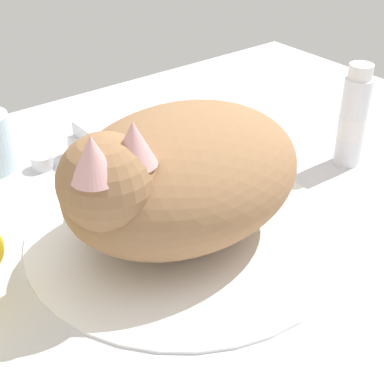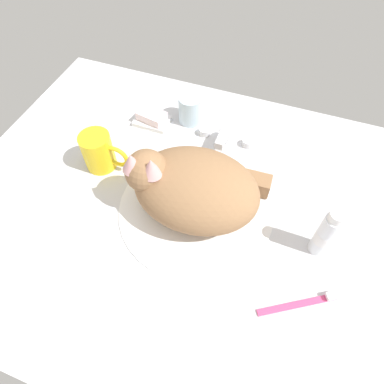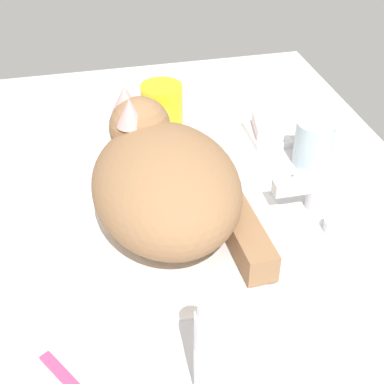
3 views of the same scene
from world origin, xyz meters
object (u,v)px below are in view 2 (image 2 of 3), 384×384
object	(u,v)px
cat	(192,187)
soap_bar	(152,116)
faucet	(225,136)
toothbrush	(303,303)
coffee_mug	(99,152)
rinse_cup	(191,109)
toothpaste_bottle	(326,234)

from	to	relation	value
cat	soap_bar	bearing A→B (deg)	131.69
faucet	toothbrush	bearing A→B (deg)	-53.42
faucet	toothbrush	world-z (taller)	faucet
faucet	soap_bar	bearing A→B (deg)	179.26
faucet	toothbrush	xyz separation A→B (cm)	(25.52, -34.39, -1.66)
soap_bar	toothbrush	distance (cm)	57.47
faucet	coffee_mug	size ratio (longest dim) A/B	1.25
rinse_cup	soap_bar	bearing A→B (deg)	-154.21
cat	toothbrush	world-z (taller)	cat
soap_bar	toothbrush	size ratio (longest dim) A/B	0.52
soap_bar	toothbrush	bearing A→B (deg)	-37.10
cat	soap_bar	xyz separation A→B (cm)	(-19.32, 21.69, -5.31)
faucet	toothbrush	distance (cm)	42.86
rinse_cup	toothbrush	size ratio (longest dim) A/B	0.55
coffee_mug	toothpaste_bottle	size ratio (longest dim) A/B	0.86
toothpaste_bottle	toothbrush	size ratio (longest dim) A/B	0.97
coffee_mug	toothbrush	distance (cm)	53.82
cat	toothbrush	size ratio (longest dim) A/B	2.07
cat	toothpaste_bottle	bearing A→B (deg)	-1.45
toothpaste_bottle	toothbrush	bearing A→B (deg)	-93.66
toothpaste_bottle	soap_bar	bearing A→B (deg)	154.34
coffee_mug	faucet	bearing A→B (deg)	34.37
faucet	rinse_cup	distance (cm)	12.09
toothpaste_bottle	toothbrush	world-z (taller)	toothpaste_bottle
faucet	soap_bar	size ratio (longest dim) A/B	1.98
soap_bar	toothpaste_bottle	xyz separation A→B (cm)	(46.60, -22.38, 3.87)
cat	rinse_cup	size ratio (longest dim) A/B	3.80
faucet	cat	bearing A→B (deg)	-92.61
soap_bar	coffee_mug	bearing A→B (deg)	-106.05
cat	toothpaste_bottle	size ratio (longest dim) A/B	2.14
faucet	coffee_mug	world-z (taller)	coffee_mug
rinse_cup	soap_bar	world-z (taller)	rinse_cup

